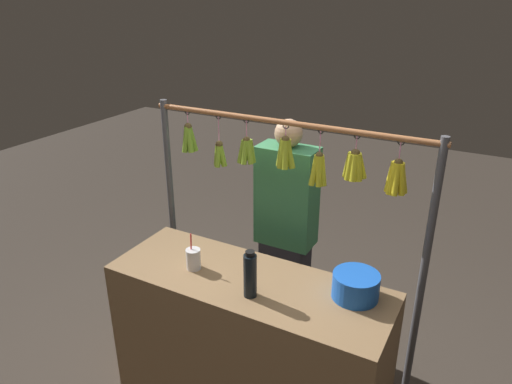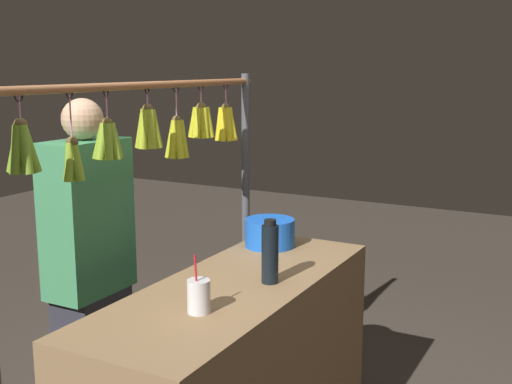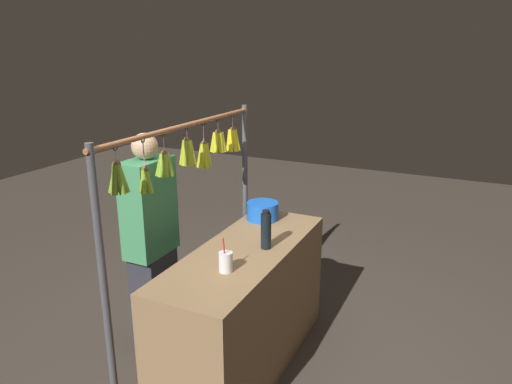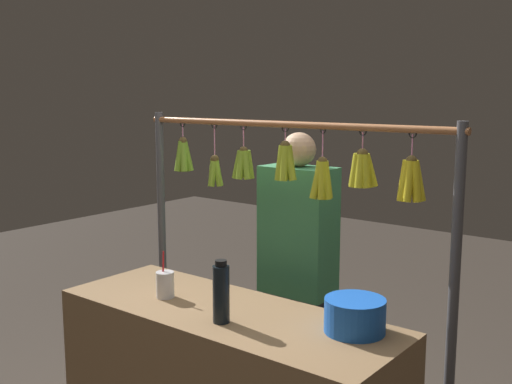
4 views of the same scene
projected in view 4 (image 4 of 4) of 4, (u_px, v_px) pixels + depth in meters
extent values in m
cylinder|color=#4C4C51|center=(452.00, 335.00, 2.54)|extent=(0.04, 0.04, 1.75)
cylinder|color=#4C4C51|center=(163.00, 264.00, 3.59)|extent=(0.04, 0.04, 1.75)
cylinder|color=#9E6038|center=(284.00, 124.00, 2.93)|extent=(1.78, 0.03, 0.03)
torus|color=black|center=(413.00, 134.00, 2.53)|extent=(0.04, 0.01, 0.04)
cylinder|color=pink|center=(412.00, 147.00, 2.54)|extent=(0.01, 0.01, 0.11)
sphere|color=brown|center=(412.00, 161.00, 2.55)|extent=(0.05, 0.05, 0.05)
cylinder|color=yellow|center=(404.00, 180.00, 2.58)|extent=(0.06, 0.04, 0.17)
cylinder|color=yellow|center=(405.00, 181.00, 2.55)|extent=(0.05, 0.06, 0.17)
cylinder|color=yellow|center=(409.00, 182.00, 2.54)|extent=(0.04, 0.07, 0.17)
cylinder|color=yellow|center=(416.00, 182.00, 2.54)|extent=(0.06, 0.04, 0.17)
cylinder|color=yellow|center=(418.00, 181.00, 2.56)|extent=(0.07, 0.05, 0.17)
cylinder|color=yellow|center=(415.00, 180.00, 2.58)|extent=(0.04, 0.07, 0.17)
cylinder|color=yellow|center=(409.00, 180.00, 2.59)|extent=(0.05, 0.05, 0.17)
torus|color=black|center=(363.00, 132.00, 2.67)|extent=(0.04, 0.01, 0.04)
cylinder|color=pink|center=(363.00, 143.00, 2.68)|extent=(0.01, 0.01, 0.10)
sphere|color=brown|center=(362.00, 154.00, 2.69)|extent=(0.05, 0.05, 0.05)
cylinder|color=gold|center=(355.00, 170.00, 2.72)|extent=(0.06, 0.04, 0.15)
cylinder|color=gold|center=(355.00, 171.00, 2.69)|extent=(0.05, 0.06, 0.15)
cylinder|color=gold|center=(360.00, 171.00, 2.67)|extent=(0.04, 0.06, 0.15)
cylinder|color=gold|center=(365.00, 171.00, 2.67)|extent=(0.06, 0.05, 0.15)
cylinder|color=gold|center=(370.00, 171.00, 2.69)|extent=(0.07, 0.06, 0.15)
cylinder|color=gold|center=(367.00, 170.00, 2.72)|extent=(0.05, 0.07, 0.15)
cylinder|color=gold|center=(361.00, 170.00, 2.73)|extent=(0.05, 0.06, 0.15)
torus|color=black|center=(323.00, 130.00, 2.80)|extent=(0.04, 0.02, 0.04)
cylinder|color=pink|center=(323.00, 146.00, 2.81)|extent=(0.01, 0.01, 0.14)
sphere|color=brown|center=(322.00, 161.00, 2.82)|extent=(0.04, 0.04, 0.04)
cylinder|color=gold|center=(318.00, 180.00, 2.85)|extent=(0.06, 0.03, 0.18)
cylinder|color=gold|center=(317.00, 180.00, 2.83)|extent=(0.06, 0.06, 0.18)
cylinder|color=gold|center=(322.00, 181.00, 2.81)|extent=(0.04, 0.05, 0.18)
cylinder|color=gold|center=(326.00, 181.00, 2.82)|extent=(0.06, 0.04, 0.18)
cylinder|color=gold|center=(327.00, 180.00, 2.84)|extent=(0.05, 0.06, 0.18)
cylinder|color=gold|center=(322.00, 179.00, 2.86)|extent=(0.05, 0.06, 0.18)
torus|color=black|center=(285.00, 128.00, 2.93)|extent=(0.04, 0.01, 0.04)
cylinder|color=pink|center=(285.00, 137.00, 2.93)|extent=(0.01, 0.01, 0.08)
sphere|color=brown|center=(285.00, 146.00, 2.94)|extent=(0.05, 0.05, 0.05)
cylinder|color=#9FB226|center=(281.00, 163.00, 2.97)|extent=(0.06, 0.04, 0.17)
cylinder|color=#9FB226|center=(280.00, 163.00, 2.94)|extent=(0.05, 0.05, 0.17)
cylinder|color=#9FB226|center=(284.00, 164.00, 2.93)|extent=(0.05, 0.06, 0.17)
cylinder|color=#9FB226|center=(290.00, 163.00, 2.93)|extent=(0.08, 0.04, 0.17)
cylinder|color=#9FB226|center=(290.00, 163.00, 2.96)|extent=(0.05, 0.06, 0.17)
cylinder|color=#9FB226|center=(286.00, 162.00, 2.98)|extent=(0.05, 0.06, 0.17)
torus|color=black|center=(243.00, 126.00, 3.08)|extent=(0.04, 0.01, 0.04)
cylinder|color=pink|center=(244.00, 139.00, 3.09)|extent=(0.01, 0.01, 0.12)
sphere|color=brown|center=(244.00, 151.00, 3.10)|extent=(0.04, 0.04, 0.04)
cylinder|color=#81A82A|center=(240.00, 164.00, 3.13)|extent=(0.07, 0.04, 0.15)
cylinder|color=#81A82A|center=(238.00, 165.00, 3.11)|extent=(0.06, 0.05, 0.15)
cylinder|color=#81A82A|center=(240.00, 165.00, 3.09)|extent=(0.04, 0.06, 0.15)
cylinder|color=#81A82A|center=(246.00, 165.00, 3.09)|extent=(0.06, 0.05, 0.15)
cylinder|color=#81A82A|center=(249.00, 165.00, 3.11)|extent=(0.05, 0.04, 0.15)
cylinder|color=#81A82A|center=(249.00, 164.00, 3.13)|extent=(0.04, 0.06, 0.15)
cylinder|color=#81A82A|center=(243.00, 164.00, 3.14)|extent=(0.06, 0.06, 0.15)
torus|color=black|center=(214.00, 125.00, 3.20)|extent=(0.04, 0.01, 0.04)
cylinder|color=pink|center=(215.00, 142.00, 3.22)|extent=(0.01, 0.01, 0.17)
sphere|color=brown|center=(215.00, 159.00, 3.23)|extent=(0.05, 0.05, 0.05)
cylinder|color=#80A82A|center=(213.00, 172.00, 3.25)|extent=(0.05, 0.03, 0.15)
cylinder|color=#80A82A|center=(213.00, 173.00, 3.23)|extent=(0.04, 0.06, 0.15)
cylinder|color=#80A82A|center=(218.00, 173.00, 3.23)|extent=(0.06, 0.04, 0.15)
cylinder|color=#80A82A|center=(217.00, 172.00, 3.26)|extent=(0.04, 0.07, 0.15)
torus|color=black|center=(183.00, 124.00, 3.35)|extent=(0.04, 0.01, 0.04)
cylinder|color=pink|center=(183.00, 133.00, 3.35)|extent=(0.01, 0.01, 0.09)
sphere|color=brown|center=(183.00, 141.00, 3.36)|extent=(0.05, 0.05, 0.05)
cylinder|color=#76A52B|center=(181.00, 156.00, 3.39)|extent=(0.06, 0.04, 0.17)
cylinder|color=#76A52B|center=(180.00, 156.00, 3.36)|extent=(0.05, 0.06, 0.17)
cylinder|color=#76A52B|center=(184.00, 157.00, 3.35)|extent=(0.07, 0.06, 0.17)
cylinder|color=#76A52B|center=(187.00, 156.00, 3.37)|extent=(0.07, 0.05, 0.17)
cylinder|color=#76A52B|center=(185.00, 156.00, 3.39)|extent=(0.05, 0.08, 0.17)
cylinder|color=black|center=(221.00, 294.00, 2.56)|extent=(0.07, 0.07, 0.24)
cylinder|color=black|center=(221.00, 263.00, 2.54)|extent=(0.05, 0.05, 0.02)
cylinder|color=blue|center=(355.00, 315.00, 2.47)|extent=(0.25, 0.25, 0.14)
cylinder|color=silver|center=(165.00, 285.00, 2.89)|extent=(0.08, 0.08, 0.12)
cylinder|color=red|center=(163.00, 274.00, 2.89)|extent=(0.01, 0.02, 0.22)
cube|color=#2D2D38|center=(297.00, 361.00, 3.41)|extent=(0.31, 0.21, 0.79)
cube|color=#3F8C59|center=(298.00, 231.00, 3.29)|extent=(0.39, 0.21, 0.69)
sphere|color=tan|center=(299.00, 150.00, 3.22)|extent=(0.18, 0.18, 0.18)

